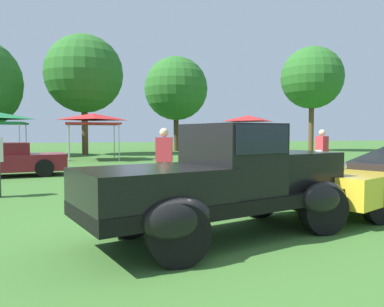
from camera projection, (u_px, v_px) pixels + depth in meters
The scene contains 12 objects.
ground_plane at pixel (216, 239), 5.46m from camera, with size 120.00×120.00×0.00m, color #386628.
feature_pickup_truck at pixel (227, 179), 5.60m from camera, with size 4.59×2.66×1.70m.
neighbor_convertible at pixel (370, 179), 7.89m from camera, with size 4.67×3.30×1.40m.
show_car_burgundy at pixel (8, 160), 13.39m from camera, with size 4.04×2.13×1.22m.
show_car_orange at pixel (229, 156), 15.86m from camera, with size 4.11×2.36×1.22m.
spectator_between_cars at pixel (322, 152), 12.89m from camera, with size 0.26×0.41×1.69m.
spectator_by_row at pixel (164, 160), 9.12m from camera, with size 0.46×0.36×1.69m.
canopy_tent_center_field at pixel (93, 118), 21.49m from camera, with size 2.98×2.98×2.71m.
canopy_tent_right_field at pixel (248, 120), 23.91m from camera, with size 2.64×2.64×2.71m.
treeline_mid_left at pixel (84, 74), 26.62m from camera, with size 5.56×5.56×8.59m.
treeline_center at pixel (176, 89), 32.37m from camera, with size 5.51×5.51×8.21m.
treeline_mid_right at pixel (312, 78), 32.17m from camera, with size 5.34×5.34×9.03m.
Camera 1 is at (-1.96, -5.03, 1.56)m, focal length 34.80 mm.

